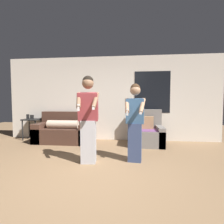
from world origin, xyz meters
The scene contains 7 objects.
ground_plane centered at (0.00, 0.00, 0.00)m, with size 14.00×14.00×0.00m, color #846647.
wall_back centered at (0.02, 2.94, 1.35)m, with size 6.90×0.07×2.70m.
couch centered at (-1.37, 2.45, 0.32)m, with size 1.71×0.90×0.92m.
armchair centered at (1.13, 2.37, 0.33)m, with size 0.89×0.90×1.01m.
side_table centered at (-2.58, 2.65, 0.57)m, with size 0.52×0.45×0.83m.
person_left centered at (-0.19, 0.70, 0.92)m, with size 0.46×0.51×1.77m.
person_right centered at (0.75, 0.90, 0.83)m, with size 0.43×0.48×1.62m.
Camera 1 is at (0.67, -2.73, 1.26)m, focal length 28.00 mm.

